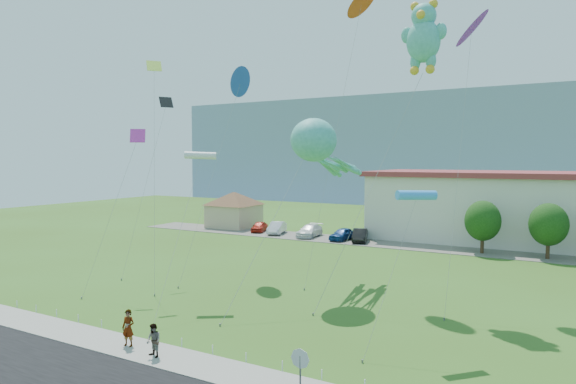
# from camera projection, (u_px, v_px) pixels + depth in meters

# --- Properties ---
(ground) EXTENTS (160.00, 160.00, 0.00)m
(ground) POSITION_uv_depth(u_px,v_px,m) (184.00, 337.00, 27.99)
(ground) COLOR #355518
(ground) RESTS_ON ground
(sidewalk) EXTENTS (80.00, 2.50, 0.10)m
(sidewalk) POSITION_uv_depth(u_px,v_px,m) (147.00, 352.00, 25.60)
(sidewalk) COLOR gray
(sidewalk) RESTS_ON ground
(parking_strip) EXTENTS (70.00, 6.00, 0.06)m
(parking_strip) POSITION_uv_depth(u_px,v_px,m) (391.00, 244.00, 58.30)
(parking_strip) COLOR #59544C
(parking_strip) RESTS_ON ground
(hill_ridge) EXTENTS (160.00, 50.00, 25.00)m
(hill_ridge) POSITION_uv_depth(u_px,v_px,m) (498.00, 148.00, 131.12)
(hill_ridge) COLOR gray
(hill_ridge) RESTS_ON ground
(pavilion) EXTENTS (9.20, 9.20, 5.00)m
(pavilion) POSITION_uv_depth(u_px,v_px,m) (234.00, 206.00, 72.60)
(pavilion) COLOR tan
(pavilion) RESTS_ON ground
(stop_sign) EXTENTS (0.80, 0.07, 2.50)m
(stop_sign) POSITION_uv_depth(u_px,v_px,m) (300.00, 364.00, 19.51)
(stop_sign) COLOR slate
(stop_sign) RESTS_ON ground
(rope_fence) EXTENTS (26.05, 0.05, 0.50)m
(rope_fence) POSITION_uv_depth(u_px,v_px,m) (167.00, 339.00, 26.84)
(rope_fence) COLOR white
(rope_fence) RESTS_ON ground
(tree_near) EXTENTS (3.60, 3.60, 5.47)m
(tree_near) POSITION_uv_depth(u_px,v_px,m) (483.00, 221.00, 52.26)
(tree_near) COLOR #3F2B19
(tree_near) RESTS_ON ground
(tree_mid) EXTENTS (3.60, 3.60, 5.47)m
(tree_mid) POSITION_uv_depth(u_px,v_px,m) (549.00, 225.00, 49.29)
(tree_mid) COLOR #3F2B19
(tree_mid) RESTS_ON ground
(pedestrian_left) EXTENTS (0.76, 0.58, 1.89)m
(pedestrian_left) POSITION_uv_depth(u_px,v_px,m) (128.00, 328.00, 26.24)
(pedestrian_left) COLOR gray
(pedestrian_left) RESTS_ON sidewalk
(pedestrian_right) EXTENTS (0.91, 0.79, 1.62)m
(pedestrian_right) POSITION_uv_depth(u_px,v_px,m) (154.00, 341.00, 24.78)
(pedestrian_right) COLOR gray
(pedestrian_right) RESTS_ON sidewalk
(parked_car_red) EXTENTS (2.69, 4.22, 1.34)m
(parked_car_red) POSITION_uv_depth(u_px,v_px,m) (259.00, 227.00, 67.97)
(parked_car_red) COLOR #B42516
(parked_car_red) RESTS_ON parking_strip
(parked_car_silver) EXTENTS (2.85, 4.87, 1.52)m
(parked_car_silver) POSITION_uv_depth(u_px,v_px,m) (277.00, 228.00, 66.09)
(parked_car_silver) COLOR silver
(parked_car_silver) RESTS_ON parking_strip
(parked_car_white) EXTENTS (2.55, 5.28, 1.48)m
(parked_car_white) POSITION_uv_depth(u_px,v_px,m) (310.00, 231.00, 63.52)
(parked_car_white) COLOR white
(parked_car_white) RESTS_ON parking_strip
(parked_car_blue) EXTENTS (2.17, 4.39, 1.44)m
(parked_car_blue) POSITION_uv_depth(u_px,v_px,m) (342.00, 234.00, 60.85)
(parked_car_blue) COLOR navy
(parked_car_blue) RESTS_ON parking_strip
(parked_car_black) EXTENTS (2.85, 4.77, 1.48)m
(parked_car_black) POSITION_uv_depth(u_px,v_px,m) (360.00, 235.00, 59.78)
(parked_car_black) COLOR black
(parked_car_black) RESTS_ON parking_strip
(octopus_kite) EXTENTS (3.12, 15.79, 12.60)m
(octopus_kite) POSITION_uv_depth(u_px,v_px,m) (320.00, 149.00, 37.58)
(octopus_kite) COLOR teal
(octopus_kite) RESTS_ON ground
(teddy_bear_kite) EXTENTS (5.91, 9.59, 20.71)m
(teddy_bear_kite) POSITION_uv_depth(u_px,v_px,m) (423.00, 36.00, 35.83)
(teddy_bear_kite) COLOR teal
(teddy_bear_kite) RESTS_ON ground
(small_kite_cyan) EXTENTS (1.68, 5.03, 8.25)m
(small_kite_cyan) POSITION_uv_depth(u_px,v_px,m) (416.00, 196.00, 26.50)
(small_kite_cyan) COLOR #3596F1
(small_kite_cyan) RESTS_ON ground
(small_kite_pink) EXTENTS (1.72, 5.17, 11.84)m
(small_kite_pink) POSITION_uv_depth(u_px,v_px,m) (132.00, 153.00, 37.80)
(small_kite_pink) COLOR #E733AF
(small_kite_pink) RESTS_ON ground
(small_kite_black) EXTENTS (1.48, 5.27, 14.94)m
(small_kite_black) POSITION_uv_depth(u_px,v_px,m) (161.00, 124.00, 43.24)
(small_kite_black) COLOR black
(small_kite_black) RESTS_ON ground
(small_kite_yellow) EXTENTS (3.46, 3.86, 17.23)m
(small_kite_yellow) POSITION_uv_depth(u_px,v_px,m) (154.00, 95.00, 38.81)
(small_kite_yellow) COLOR #9DCB2F
(small_kite_yellow) RESTS_ON ground
(small_kite_white) EXTENTS (2.94, 8.83, 10.37)m
(small_kite_white) POSITION_uv_depth(u_px,v_px,m) (200.00, 157.00, 35.91)
(small_kite_white) COLOR silver
(small_kite_white) RESTS_ON ground
(small_kite_blue) EXTENTS (1.80, 9.25, 17.10)m
(small_kite_blue) POSITION_uv_depth(u_px,v_px,m) (239.00, 86.00, 44.68)
(small_kite_blue) COLOR blue
(small_kite_blue) RESTS_ON ground
(small_kite_purple) EXTENTS (1.80, 8.96, 19.75)m
(small_kite_purple) POSITION_uv_depth(u_px,v_px,m) (471.00, 35.00, 36.68)
(small_kite_purple) COLOR purple
(small_kite_purple) RESTS_ON ground
(small_kite_orange) EXTENTS (3.10, 6.06, 22.53)m
(small_kite_orange) POSITION_uv_depth(u_px,v_px,m) (360.00, 11.00, 39.93)
(small_kite_orange) COLOR #D24817
(small_kite_orange) RESTS_ON ground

